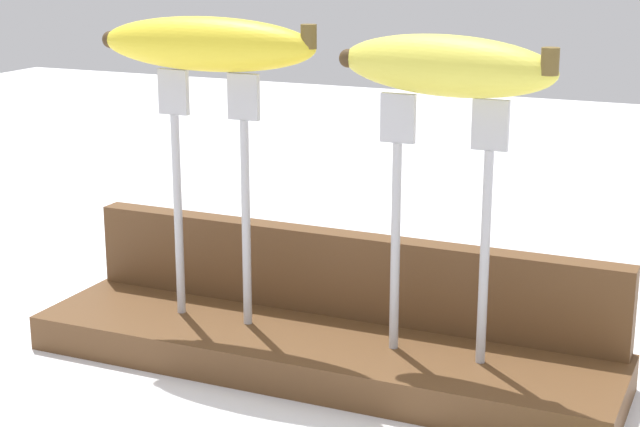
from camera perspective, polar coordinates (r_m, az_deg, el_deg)
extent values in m
plane|color=silver|center=(0.83, 0.00, -8.61)|extent=(3.00, 3.00, 0.00)
cube|color=brown|center=(0.82, 0.00, -7.70)|extent=(0.47, 0.12, 0.03)
cube|color=brown|center=(0.85, 1.42, -3.39)|extent=(0.46, 0.02, 0.07)
cylinder|color=#B2B2B7|center=(0.85, -8.04, -0.19)|extent=(0.01, 0.01, 0.17)
cube|color=#B2B2B7|center=(0.83, -8.30, 6.66)|extent=(0.03, 0.01, 0.04)
cylinder|color=#B2B2B7|center=(0.82, -4.27, -0.67)|extent=(0.01, 0.01, 0.17)
cube|color=#B2B2B7|center=(0.79, -4.41, 6.45)|extent=(0.03, 0.01, 0.04)
cylinder|color=#B2B2B7|center=(0.77, 4.11, -1.99)|extent=(0.01, 0.01, 0.16)
cube|color=#B2B2B7|center=(0.74, 4.25, 5.26)|extent=(0.03, 0.01, 0.04)
cylinder|color=#B2B2B7|center=(0.75, 9.05, -2.60)|extent=(0.01, 0.01, 0.16)
cube|color=#B2B2B7|center=(0.72, 9.37, 4.83)|extent=(0.03, 0.01, 0.04)
ellipsoid|color=yellow|center=(0.80, -6.47, 9.32)|extent=(0.19, 0.04, 0.04)
cylinder|color=brown|center=(0.76, -0.78, 9.78)|extent=(0.01, 0.01, 0.02)
sphere|color=#3F2D19|center=(0.85, -11.70, 9.43)|extent=(0.01, 0.01, 0.01)
ellipsoid|color=#DBD147|center=(0.73, 6.87, 8.13)|extent=(0.18, 0.08, 0.04)
cylinder|color=brown|center=(0.69, 12.67, 8.25)|extent=(0.01, 0.01, 0.02)
sphere|color=#3F2D19|center=(0.77, 1.58, 8.62)|extent=(0.01, 0.01, 0.01)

